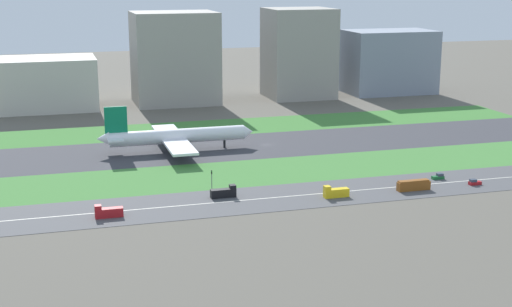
# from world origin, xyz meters

# --- Properties ---
(ground_plane) EXTENTS (800.00, 800.00, 0.00)m
(ground_plane) POSITION_xyz_m (0.00, 0.00, 0.00)
(ground_plane) COLOR #5B564C
(runway) EXTENTS (280.00, 46.00, 0.10)m
(runway) POSITION_xyz_m (0.00, 0.00, 0.05)
(runway) COLOR #38383D
(runway) RESTS_ON ground_plane
(grass_median_north) EXTENTS (280.00, 36.00, 0.10)m
(grass_median_north) POSITION_xyz_m (0.00, 41.00, 0.05)
(grass_median_north) COLOR #3D7A33
(grass_median_north) RESTS_ON ground_plane
(grass_median_south) EXTENTS (280.00, 36.00, 0.10)m
(grass_median_south) POSITION_xyz_m (0.00, -41.00, 0.05)
(grass_median_south) COLOR #427F38
(grass_median_south) RESTS_ON ground_plane
(highway) EXTENTS (280.00, 28.00, 0.10)m
(highway) POSITION_xyz_m (0.00, -73.00, 0.05)
(highway) COLOR #4C4C4F
(highway) RESTS_ON ground_plane
(highway_centerline) EXTENTS (266.00, 0.50, 0.01)m
(highway_centerline) POSITION_xyz_m (0.00, -73.00, 0.11)
(highway_centerline) COLOR silver
(highway_centerline) RESTS_ON highway
(airliner) EXTENTS (65.00, 56.00, 19.70)m
(airliner) POSITION_xyz_m (-39.88, 0.00, 6.23)
(airliner) COLOR white
(airliner) RESTS_ON runway
(truck_2) EXTENTS (8.40, 2.50, 4.00)m
(truck_2) POSITION_xyz_m (-35.29, -68.00, 1.67)
(truck_2) COLOR black
(truck_2) RESTS_ON highway
(truck_1) EXTENTS (8.40, 2.50, 4.00)m
(truck_1) POSITION_xyz_m (-73.68, -78.00, 1.67)
(truck_1) COLOR #B2191E
(truck_1) RESTS_ON highway
(car_0) EXTENTS (4.40, 1.80, 2.00)m
(car_0) POSITION_xyz_m (43.51, -68.00, 0.92)
(car_0) COLOR #19662D
(car_0) RESTS_ON highway
(truck_0) EXTENTS (8.40, 2.50, 4.00)m
(truck_0) POSITION_xyz_m (-0.05, -78.00, 1.67)
(truck_0) COLOR yellow
(truck_0) RESTS_ON highway
(bus_0) EXTENTS (11.60, 2.50, 3.50)m
(bus_0) POSITION_xyz_m (28.36, -78.00, 1.82)
(bus_0) COLOR brown
(bus_0) RESTS_ON highway
(car_2) EXTENTS (4.40, 1.80, 2.00)m
(car_2) POSITION_xyz_m (51.87, -78.00, 0.92)
(car_2) COLOR #B2191E
(car_2) RESTS_ON highway
(traffic_light) EXTENTS (0.36, 0.50, 7.20)m
(traffic_light) POSITION_xyz_m (-37.57, -60.01, 4.29)
(traffic_light) COLOR #4C4C51
(traffic_light) RESTS_ON highway
(terminal_building) EXTENTS (54.49, 36.78, 27.55)m
(terminal_building) POSITION_xyz_m (-90.00, 114.00, 13.77)
(terminal_building) COLOR beige
(terminal_building) RESTS_ON ground_plane
(hangar_building) EXTENTS (45.65, 36.27, 50.59)m
(hangar_building) POSITION_xyz_m (-19.11, 114.00, 25.30)
(hangar_building) COLOR #9E998E
(hangar_building) RESTS_ON ground_plane
(office_tower) EXTENTS (37.26, 34.10, 51.51)m
(office_tower) POSITION_xyz_m (53.96, 114.00, 25.75)
(office_tower) COLOR #9E998E
(office_tower) RESTS_ON ground_plane
(cargo_warehouse) EXTENTS (52.22, 32.49, 37.62)m
(cargo_warehouse) POSITION_xyz_m (112.07, 114.00, 18.81)
(cargo_warehouse) COLOR gray
(cargo_warehouse) RESTS_ON ground_plane
(fuel_tank_west) EXTENTS (21.47, 21.47, 17.02)m
(fuel_tank_west) POSITION_xyz_m (-21.08, 159.00, 8.51)
(fuel_tank_west) COLOR silver
(fuel_tank_west) RESTS_ON ground_plane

